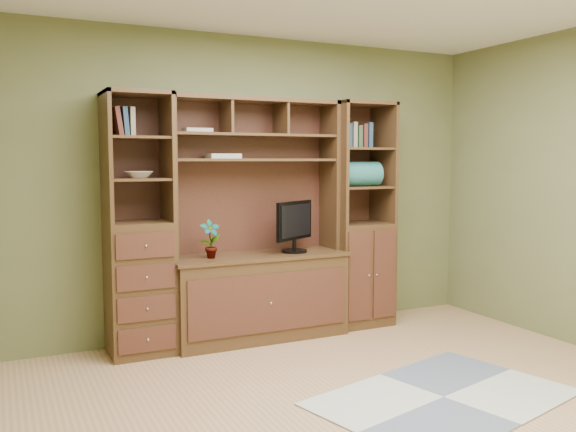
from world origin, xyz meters
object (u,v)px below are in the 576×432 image
right_tower (359,215)px  left_tower (139,225)px  center_hutch (259,220)px  monitor (294,217)px

right_tower → left_tower: bearing=180.0°
center_hutch → left_tower: bearing=177.7°
right_tower → monitor: (-0.70, -0.07, 0.01)m
center_hutch → monitor: center_hutch is taller
left_tower → monitor: left_tower is taller
center_hutch → monitor: (0.32, -0.03, 0.01)m
monitor → right_tower: bearing=-24.3°
right_tower → monitor: right_tower is taller
monitor → left_tower: bearing=146.4°
right_tower → monitor: 0.71m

